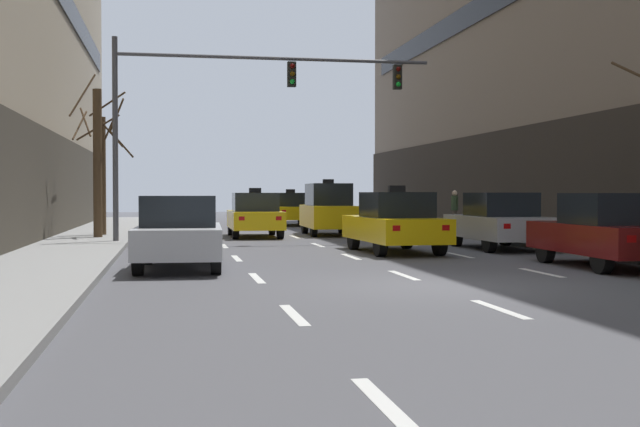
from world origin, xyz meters
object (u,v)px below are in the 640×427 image
taxi_driving_0 (255,215)px  taxi_driving_1 (290,209)px  street_tree_2 (98,159)px  pedestrian_1 (472,210)px  street_tree_0 (101,173)px  traffic_signal_0 (230,97)px  car_parked_3 (499,221)px  car_parked_2 (607,231)px  taxi_driving_3 (395,223)px  taxi_driving_4 (328,209)px  car_driving_2 (179,233)px  pedestrian_0 (455,208)px

taxi_driving_0 → taxi_driving_1: same height
street_tree_2 → pedestrian_1: (14.12, 0.40, -1.88)m
street_tree_0 → pedestrian_1: (14.14, -1.29, -1.45)m
traffic_signal_0 → taxi_driving_0: bearing=72.9°
taxi_driving_1 → car_parked_3: bearing=-79.4°
car_parked_2 → pedestrian_1: car_parked_2 is taller
taxi_driving_3 → taxi_driving_4: size_ratio=1.07×
taxi_driving_0 → taxi_driving_3: 9.46m
taxi_driving_3 → pedestrian_1: taxi_driving_3 is taller
taxi_driving_1 → car_parked_2: size_ratio=1.00×
taxi_driving_0 → car_parked_2: bearing=-65.5°
pedestrian_1 → car_driving_2: bearing=-133.9°
car_parked_2 → pedestrian_1: size_ratio=2.98×
car_driving_2 → street_tree_2: (-2.71, 11.46, 2.09)m
car_parked_2 → street_tree_2: street_tree_2 is taller
taxi_driving_3 → taxi_driving_1: bearing=90.3°
car_parked_2 → street_tree_2: size_ratio=0.78×
taxi_driving_1 → street_tree_0: 14.04m
traffic_signal_0 → taxi_driving_1: bearing=74.4°
taxi_driving_0 → car_driving_2: taxi_driving_0 is taller
taxi_driving_3 → taxi_driving_4: (-0.03, 9.86, 0.19)m
taxi_driving_0 → street_tree_2: (-5.72, -1.56, 2.05)m
taxi_driving_4 → street_tree_0: street_tree_0 is taller
taxi_driving_3 → taxi_driving_0: bearing=109.1°
taxi_driving_3 → car_parked_3: size_ratio=1.02×
taxi_driving_0 → street_tree_0: bearing=178.7°
car_parked_2 → car_parked_3: car_parked_3 is taller
taxi_driving_4 → car_parked_3: taxi_driving_4 is taller
taxi_driving_1 → pedestrian_1: taxi_driving_1 is taller
car_parked_3 → street_tree_0: 14.92m
taxi_driving_0 → car_driving_2: size_ratio=1.03×
car_parked_3 → street_tree_2: 14.09m
street_tree_2 → pedestrian_0: 14.26m
car_parked_2 → street_tree_2: (-12.28, 12.83, 2.06)m
car_parked_3 → pedestrian_0: size_ratio=2.75×
taxi_driving_0 → pedestrian_0: 8.29m
taxi_driving_1 → street_tree_2: size_ratio=0.78×
street_tree_0 → street_tree_2: street_tree_2 is taller
street_tree_2 → pedestrian_1: bearing=1.6°
taxi_driving_4 → pedestrian_1: size_ratio=2.83×
taxi_driving_4 → car_parked_3: (3.49, -9.08, -0.19)m
taxi_driving_4 → pedestrian_0: (5.20, -0.41, 0.07)m
car_driving_2 → pedestrian_0: pedestrian_0 is taller
taxi_driving_1 → street_tree_0: (-8.71, -10.89, 1.62)m
car_parked_3 → street_tree_0: bearing=146.0°
taxi_driving_4 → taxi_driving_0: bearing=-163.3°
car_driving_2 → traffic_signal_0: size_ratio=0.42×
taxi_driving_3 → car_parked_3: taxi_driving_3 is taller
taxi_driving_3 → street_tree_0: street_tree_0 is taller
car_driving_2 → taxi_driving_3: taxi_driving_3 is taller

